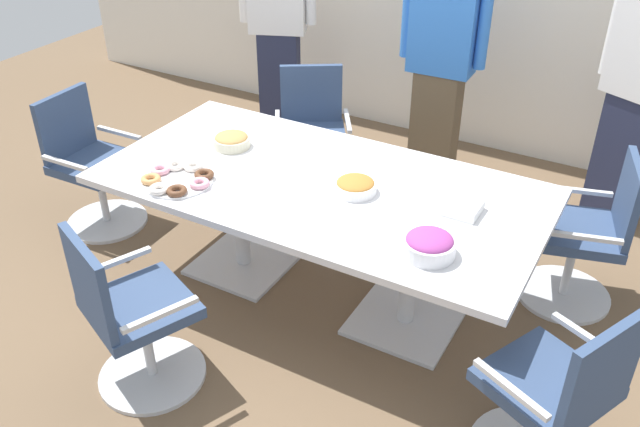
# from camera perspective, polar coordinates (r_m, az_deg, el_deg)

# --- Properties ---
(ground_plane) EXTENTS (10.00, 10.00, 0.01)m
(ground_plane) POSITION_cam_1_polar(r_m,az_deg,el_deg) (4.08, 0.00, -6.60)
(ground_plane) COLOR brown
(conference_table) EXTENTS (2.40, 1.20, 0.75)m
(conference_table) POSITION_cam_1_polar(r_m,az_deg,el_deg) (3.71, 0.00, 0.98)
(conference_table) COLOR silver
(conference_table) RESTS_ON ground
(office_chair_0) EXTENTS (0.56, 0.56, 0.91)m
(office_chair_0) POSITION_cam_1_polar(r_m,az_deg,el_deg) (4.74, -18.65, 3.55)
(office_chair_0) COLOR silver
(office_chair_0) RESTS_ON ground
(office_chair_1) EXTENTS (0.71, 0.71, 0.91)m
(office_chair_1) POSITION_cam_1_polar(r_m,az_deg,el_deg) (3.39, -15.55, -8.61)
(office_chair_1) COLOR silver
(office_chair_1) RESTS_ON ground
(office_chair_2) EXTENTS (0.72, 0.72, 0.91)m
(office_chair_2) POSITION_cam_1_polar(r_m,az_deg,el_deg) (3.06, 19.09, -14.64)
(office_chair_2) COLOR silver
(office_chair_2) RESTS_ON ground
(office_chair_3) EXTENTS (0.66, 0.66, 0.91)m
(office_chair_3) POSITION_cam_1_polar(r_m,az_deg,el_deg) (4.07, 21.44, -2.11)
(office_chair_3) COLOR silver
(office_chair_3) RESTS_ON ground
(office_chair_4) EXTENTS (0.74, 0.74, 0.91)m
(office_chair_4) POSITION_cam_1_polar(r_m,az_deg,el_deg) (4.88, -0.65, 6.16)
(office_chair_4) COLOR silver
(office_chair_4) RESTS_ON ground
(person_standing_0) EXTENTS (0.60, 0.37, 1.88)m
(person_standing_0) POSITION_cam_1_polar(r_m,az_deg,el_deg) (5.56, -3.56, 15.97)
(person_standing_0) COLOR #232842
(person_standing_0) RESTS_ON ground
(person_standing_1) EXTENTS (0.61, 0.24, 1.84)m
(person_standing_1) POSITION_cam_1_polar(r_m,az_deg,el_deg) (4.83, 10.17, 12.67)
(person_standing_1) COLOR brown
(person_standing_1) RESTS_ON ground
(snack_bowl_pretzels) EXTENTS (0.23, 0.23, 0.08)m
(snack_bowl_pretzels) POSITION_cam_1_polar(r_m,az_deg,el_deg) (3.55, 3.00, 2.37)
(snack_bowl_pretzels) COLOR white
(snack_bowl_pretzels) RESTS_ON conference_table
(snack_bowl_candy_mix) EXTENTS (0.25, 0.25, 0.11)m
(snack_bowl_candy_mix) POSITION_cam_1_polar(r_m,az_deg,el_deg) (3.10, 9.17, -2.57)
(snack_bowl_candy_mix) COLOR white
(snack_bowl_candy_mix) RESTS_ON conference_table
(snack_bowl_cookies) EXTENTS (0.22, 0.22, 0.09)m
(snack_bowl_cookies) POSITION_cam_1_polar(r_m,az_deg,el_deg) (4.04, -7.44, 6.13)
(snack_bowl_cookies) COLOR beige
(snack_bowl_cookies) RESTS_ON conference_table
(donut_platter) EXTENTS (0.39, 0.39, 0.04)m
(donut_platter) POSITION_cam_1_polar(r_m,az_deg,el_deg) (3.72, -11.87, 2.89)
(donut_platter) COLOR white
(donut_platter) RESTS_ON conference_table
(napkin_pile) EXTENTS (0.18, 0.18, 0.06)m
(napkin_pile) POSITION_cam_1_polar(r_m,az_deg,el_deg) (3.45, 11.88, 0.51)
(napkin_pile) COLOR white
(napkin_pile) RESTS_ON conference_table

